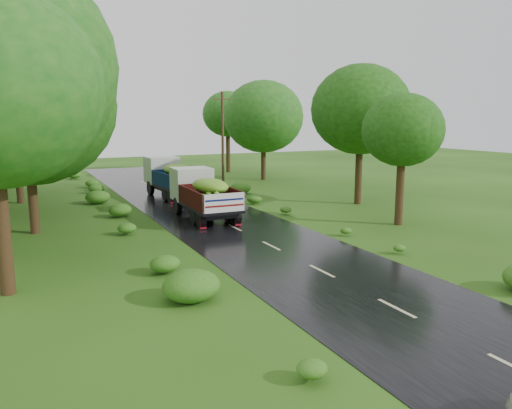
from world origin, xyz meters
TOP-DOWN VIEW (x-y plane):
  - ground at (0.00, 0.00)m, footprint 120.00×120.00m
  - road at (0.00, 5.00)m, footprint 6.50×80.00m
  - road_lines at (0.00, 6.00)m, footprint 0.12×69.60m
  - truck_near at (-0.61, 15.14)m, footprint 2.34×6.32m
  - truck_far at (-0.05, 23.15)m, footprint 2.65×6.53m
  - utility_pole at (4.25, 24.07)m, footprint 1.30×0.28m
  - trees_right at (9.72, 23.41)m, footprint 5.46×30.22m
  - shrubs at (0.00, 14.00)m, footprint 11.90×44.00m

SIDE VIEW (x-z plane):
  - ground at x=0.00m, z-range 0.00..0.00m
  - road at x=0.00m, z-range 0.00..0.02m
  - road_lines at x=0.00m, z-range 0.02..0.02m
  - shrubs at x=0.00m, z-range 0.00..0.70m
  - truck_near at x=-0.61m, z-range 0.17..2.81m
  - truck_far at x=-0.05m, z-range 0.18..2.87m
  - utility_pole at x=4.25m, z-range 0.11..7.51m
  - trees_right at x=9.72m, z-range 1.77..9.41m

